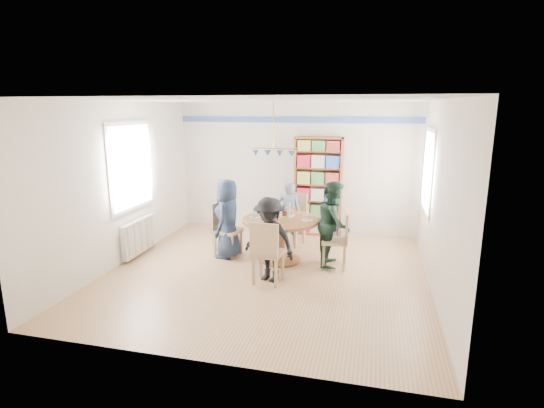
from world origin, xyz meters
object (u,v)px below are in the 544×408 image
(person_left, at_px, (228,219))
(radiator, at_px, (139,236))
(dining_table, at_px, (281,230))
(person_near, at_px, (269,240))
(person_far, at_px, (289,214))
(chair_right, at_px, (340,237))
(chair_near, at_px, (266,250))
(person_right, at_px, (334,224))
(bookshelf, at_px, (318,187))
(chair_far, at_px, (294,216))
(chair_left, at_px, (224,226))

(person_left, bearing_deg, radiator, -76.95)
(dining_table, height_order, person_near, person_near)
(dining_table, bearing_deg, person_far, 92.16)
(chair_right, bearing_deg, chair_near, -135.19)
(dining_table, xyz_separation_m, person_right, (0.90, 0.04, 0.16))
(dining_table, bearing_deg, bookshelf, 76.98)
(chair_far, height_order, person_far, person_far)
(chair_left, relative_size, person_far, 0.77)
(person_far, bearing_deg, chair_left, 31.78)
(radiator, bearing_deg, chair_right, 4.42)
(chair_near, distance_m, person_left, 1.40)
(dining_table, distance_m, chair_left, 1.05)
(chair_far, distance_m, person_far, 0.18)
(radiator, bearing_deg, person_near, -12.34)
(person_left, distance_m, person_far, 1.26)
(person_near, relative_size, bookshelf, 0.64)
(chair_right, distance_m, person_left, 1.96)
(radiator, height_order, person_left, person_left)
(person_right, xyz_separation_m, person_far, (-0.93, 0.82, -0.08))
(dining_table, relative_size, chair_left, 1.35)
(chair_near, xyz_separation_m, person_far, (-0.05, 1.88, 0.09))
(chair_left, bearing_deg, chair_near, -45.34)
(person_right, height_order, person_near, person_right)
(person_near, bearing_deg, dining_table, 109.84)
(bookshelf, bearing_deg, radiator, -145.02)
(radiator, bearing_deg, person_right, 5.82)
(chair_near, height_order, person_near, person_near)
(radiator, distance_m, person_left, 1.64)
(radiator, distance_m, person_near, 2.61)
(radiator, distance_m, dining_table, 2.54)
(chair_far, bearing_deg, person_right, -48.37)
(chair_near, bearing_deg, radiator, 164.34)
(person_near, bearing_deg, chair_far, 107.93)
(person_left, bearing_deg, chair_right, 91.25)
(dining_table, relative_size, chair_right, 1.39)
(person_right, bearing_deg, chair_near, 139.50)
(chair_left, relative_size, person_left, 0.69)
(person_right, relative_size, bookshelf, 0.71)
(chair_far, xyz_separation_m, person_far, (-0.07, -0.14, 0.09))
(chair_left, height_order, person_near, person_near)
(chair_left, xyz_separation_m, chair_right, (2.05, -0.09, -0.02))
(chair_far, xyz_separation_m, chair_near, (-0.02, -2.02, -0.00))
(person_near, xyz_separation_m, bookshelf, (0.38, 2.60, 0.34))
(radiator, height_order, dining_table, dining_table)
(chair_right, height_order, person_far, person_far)
(chair_far, xyz_separation_m, person_left, (-0.98, -1.01, 0.16))
(chair_left, relative_size, chair_near, 0.99)
(person_far, relative_size, bookshelf, 0.62)
(dining_table, xyz_separation_m, person_far, (-0.03, 0.86, 0.07))
(bookshelf, bearing_deg, chair_near, -97.98)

